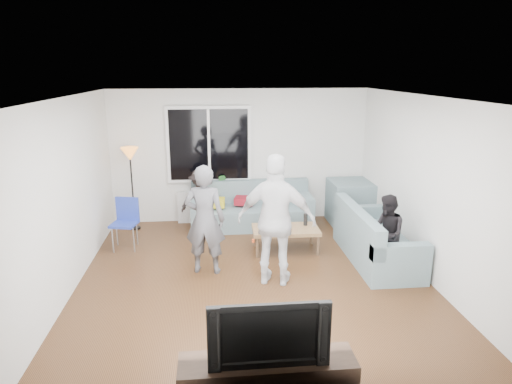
{
  "coord_description": "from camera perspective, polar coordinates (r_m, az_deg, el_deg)",
  "views": [
    {
      "loc": [
        -0.56,
        -5.97,
        2.96
      ],
      "look_at": [
        0.1,
        0.6,
        1.15
      ],
      "focal_mm": 31.62,
      "sensor_mm": 36.0,
      "label": 1
    }
  ],
  "objects": [
    {
      "name": "wall_right",
      "position": [
        6.92,
        20.9,
        0.42
      ],
      "size": [
        0.04,
        5.5,
        2.6
      ],
      "primitive_type": "cube",
      "color": "silver",
      "rests_on": "ground"
    },
    {
      "name": "radiator",
      "position": [
        9.01,
        -5.75,
        -1.84
      ],
      "size": [
        1.3,
        0.12,
        0.62
      ],
      "primitive_type": "cube",
      "color": "silver",
      "rests_on": "floor"
    },
    {
      "name": "sofa_corner",
      "position": [
        9.04,
        12.0,
        -1.31
      ],
      "size": [
        0.85,
        0.85,
        0.85
      ],
      "primitive_type": "cube",
      "color": "slate",
      "rests_on": "floor"
    },
    {
      "name": "wall_left",
      "position": [
        6.49,
        -23.09,
        -0.73
      ],
      "size": [
        0.04,
        5.5,
        2.6
      ],
      "primitive_type": "cube",
      "color": "silver",
      "rests_on": "ground"
    },
    {
      "name": "sofa_back_section",
      "position": [
        8.65,
        -0.56,
        -1.71
      ],
      "size": [
        2.3,
        0.85,
        0.85
      ],
      "primitive_type": null,
      "color": "slate",
      "rests_on": "floor"
    },
    {
      "name": "player_left",
      "position": [
        6.65,
        -6.49,
        -3.51
      ],
      "size": [
        0.66,
        0.5,
        1.65
      ],
      "primitive_type": "imported",
      "rotation": [
        0.0,
        0.0,
        2.95
      ],
      "color": "#4F4F54",
      "rests_on": "floor"
    },
    {
      "name": "vase",
      "position": [
        8.88,
        -6.22,
        0.57
      ],
      "size": [
        0.22,
        0.22,
        0.19
      ],
      "primitive_type": "imported",
      "rotation": [
        0.0,
        0.0,
        -0.3
      ],
      "color": "white",
      "rests_on": "radiator"
    },
    {
      "name": "spectator_back",
      "position": [
        8.61,
        -7.09,
        -0.91
      ],
      "size": [
        0.82,
        0.6,
        1.14
      ],
      "primitive_type": "imported",
      "rotation": [
        0.0,
        0.0,
        0.26
      ],
      "color": "black",
      "rests_on": "floor"
    },
    {
      "name": "spectator_right",
      "position": [
        7.03,
        16.22,
        -5.04
      ],
      "size": [
        0.45,
        0.57,
        1.17
      ],
      "primitive_type": "imported",
      "rotation": [
        0.0,
        0.0,
        -1.57
      ],
      "color": "black",
      "rests_on": "floor"
    },
    {
      "name": "wall_front",
      "position": [
        3.64,
        3.85,
        -11.77
      ],
      "size": [
        5.0,
        0.04,
        2.6
      ],
      "primitive_type": "cube",
      "color": "silver",
      "rests_on": "ground"
    },
    {
      "name": "wall_back",
      "position": [
        8.91,
        -2.05,
        4.58
      ],
      "size": [
        5.0,
        0.04,
        2.6
      ],
      "primitive_type": "cube",
      "color": "silver",
      "rests_on": "ground"
    },
    {
      "name": "ceiling",
      "position": [
        6.0,
        -0.38,
        12.09
      ],
      "size": [
        5.0,
        5.5,
        0.04
      ],
      "primitive_type": "cube",
      "color": "white",
      "rests_on": "ground"
    },
    {
      "name": "floor",
      "position": [
        6.69,
        -0.34,
        -11.1
      ],
      "size": [
        5.0,
        5.5,
        0.04
      ],
      "primitive_type": "cube",
      "color": "#56351C",
      "rests_on": "ground"
    },
    {
      "name": "cushion_red",
      "position": [
        8.67,
        -1.5,
        -1.08
      ],
      "size": [
        0.42,
        0.37,
        0.13
      ],
      "primitive_type": "cube",
      "rotation": [
        0.0,
        0.0,
        -0.21
      ],
      "color": "maroon",
      "rests_on": "sofa_back_section"
    },
    {
      "name": "window_frame",
      "position": [
        8.77,
        -5.97,
        6.0
      ],
      "size": [
        1.62,
        0.06,
        1.47
      ],
      "primitive_type": "cube",
      "color": "white",
      "rests_on": "wall_back"
    },
    {
      "name": "player_right",
      "position": [
        6.24,
        2.59,
        -3.64
      ],
      "size": [
        1.18,
        0.76,
        1.87
      ],
      "primitive_type": "imported",
      "rotation": [
        0.0,
        0.0,
        2.84
      ],
      "color": "silver",
      "rests_on": "floor"
    },
    {
      "name": "cushion_yellow",
      "position": [
        8.57,
        -5.26,
        -1.34
      ],
      "size": [
        0.4,
        0.34,
        0.14
      ],
      "primitive_type": "cube",
      "rotation": [
        0.0,
        0.0,
        -0.06
      ],
      "color": "gold",
      "rests_on": "sofa_back_section"
    },
    {
      "name": "bottle_c",
      "position": [
        7.63,
        3.63,
        -3.6
      ],
      "size": [
        0.07,
        0.07,
        0.17
      ],
      "primitive_type": "cylinder",
      "color": "black",
      "rests_on": "coffee_table"
    },
    {
      "name": "sofa_right_section",
      "position": [
        7.42,
        15.07,
        -5.21
      ],
      "size": [
        2.0,
        0.85,
        0.85
      ],
      "primitive_type": null,
      "rotation": [
        0.0,
        0.0,
        1.57
      ],
      "color": "slate",
      "rests_on": "floor"
    },
    {
      "name": "side_chair",
      "position": [
        7.9,
        -16.33,
        -3.98
      ],
      "size": [
        0.48,
        0.48,
        0.86
      ],
      "primitive_type": null,
      "rotation": [
        0.0,
        0.0,
        -0.23
      ],
      "color": "#253AA4",
      "rests_on": "floor"
    },
    {
      "name": "bottle_a",
      "position": [
        7.58,
        1.7,
        -3.61
      ],
      "size": [
        0.07,
        0.07,
        0.2
      ],
      "primitive_type": "cylinder",
      "color": "#E13D0D",
      "rests_on": "coffee_table"
    },
    {
      "name": "bottle_e",
      "position": [
        7.66,
        6.28,
        -3.48
      ],
      "size": [
        0.07,
        0.07,
        0.2
      ],
      "primitive_type": "cylinder",
      "color": "black",
      "rests_on": "coffee_table"
    },
    {
      "name": "potted_plant",
      "position": [
        8.86,
        -4.45,
        1.12
      ],
      "size": [
        0.22,
        0.2,
        0.34
      ],
      "primitive_type": "imported",
      "rotation": [
        0.0,
        0.0,
        -0.27
      ],
      "color": "#266027",
      "rests_on": "radiator"
    },
    {
      "name": "window_mullion",
      "position": [
        8.72,
        -5.97,
        5.94
      ],
      "size": [
        0.05,
        0.03,
        1.35
      ],
      "primitive_type": "cube",
      "color": "white",
      "rests_on": "window_frame"
    },
    {
      "name": "coffee_table",
      "position": [
        7.6,
        3.75,
        -5.99
      ],
      "size": [
        1.12,
        0.63,
        0.4
      ],
      "primitive_type": "cube",
      "rotation": [
        0.0,
        0.0,
        -0.03
      ],
      "color": "olive",
      "rests_on": "floor"
    },
    {
      "name": "floor_lamp",
      "position": [
        8.74,
        -15.37,
        0.34
      ],
      "size": [
        0.32,
        0.32,
        1.56
      ],
      "primitive_type": null,
      "color": "orange",
      "rests_on": "floor"
    },
    {
      "name": "tv_console",
      "position": [
        4.44,
        1.45,
        -22.75
      ],
      "size": [
        1.6,
        0.4,
        0.44
      ],
      "primitive_type": "cube",
      "color": "#35241A",
      "rests_on": "floor"
    },
    {
      "name": "television",
      "position": [
        4.14,
        1.5,
        -16.99
      ],
      "size": [
        1.07,
        0.14,
        0.61
      ],
      "primitive_type": "imported",
      "color": "black",
      "rests_on": "tv_console"
    },
    {
      "name": "pitcher",
      "position": [
        7.56,
        3.44,
        -3.81
      ],
      "size": [
        0.17,
        0.17,
        0.17
      ],
      "primitive_type": "cylinder",
      "color": "maroon",
      "rests_on": "coffee_table"
    },
    {
      "name": "window_glass",
      "position": [
        8.73,
        -5.97,
        5.96
      ],
      "size": [
        1.5,
        0.02,
        1.35
      ],
      "primitive_type": "cube",
      "color": "black",
      "rests_on": "window_frame"
    }
  ]
}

